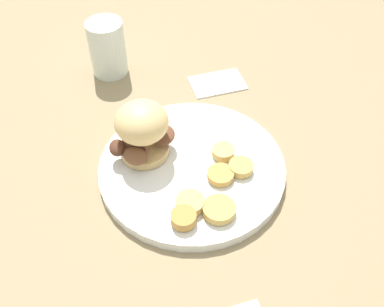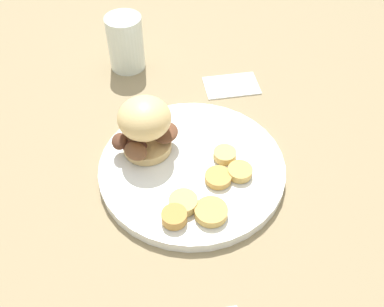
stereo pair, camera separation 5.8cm
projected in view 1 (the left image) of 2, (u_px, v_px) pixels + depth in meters
The scene contains 11 objects.
ground_plane at pixel (192, 172), 0.74m from camera, with size 4.00×4.00×0.00m, color #937F5B.
dinner_plate at pixel (192, 167), 0.73m from camera, with size 0.30×0.30×0.02m.
sandwich at pixel (142, 130), 0.71m from camera, with size 0.10×0.12×0.10m.
potato_round_0 at pixel (241, 167), 0.71m from camera, with size 0.04×0.04×0.01m, color tan.
potato_round_1 at pixel (183, 218), 0.65m from camera, with size 0.04×0.04×0.02m, color #BC8942.
potato_round_2 at pixel (219, 209), 0.66m from camera, with size 0.05×0.05×0.01m, color tan.
potato_round_3 at pixel (190, 203), 0.67m from camera, with size 0.04×0.04×0.02m, color #DBB766.
potato_round_4 at pixel (223, 152), 0.74m from camera, with size 0.04×0.04×0.01m, color #DBB766.
potato_round_5 at pixel (220, 175), 0.71m from camera, with size 0.04×0.04×0.01m, color tan.
drinking_glass at pixel (107, 48), 0.89m from camera, with size 0.07×0.07×0.11m.
napkin at pixel (217, 83), 0.90m from camera, with size 0.11×0.07×0.01m, color white.
Camera 1 is at (-0.46, 0.14, 0.57)m, focal length 42.00 mm.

